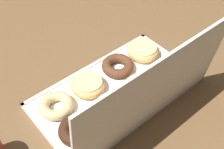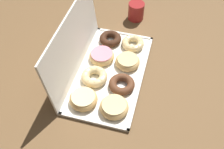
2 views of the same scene
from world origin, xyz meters
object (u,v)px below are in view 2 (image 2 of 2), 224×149
object	(u,v)px
donut_box	(111,73)
glazed_ring_donut_2	(128,61)
glazed_ring_donut_4	(83,99)
coffee_mug	(136,10)
cruller_donut_5	(94,76)
chocolate_cake_ring_donut_1	(122,84)
pink_frosted_donut_6	(102,56)
chocolate_cake_ring_donut_7	(110,39)
glazed_ring_donut_0	(114,107)
cruller_donut_3	(133,43)

from	to	relation	value
donut_box	glazed_ring_donut_2	distance (m)	0.09
glazed_ring_donut_4	coffee_mug	distance (m)	0.63
cruller_donut_5	coffee_mug	xyz separation A→B (m)	(0.49, -0.09, 0.02)
donut_box	chocolate_cake_ring_donut_1	distance (m)	0.10
cruller_donut_5	glazed_ring_donut_4	bearing A→B (deg)	176.92
cruller_donut_5	pink_frosted_donut_6	distance (m)	0.13
glazed_ring_donut_2	chocolate_cake_ring_donut_7	distance (m)	0.18
glazed_ring_donut_4	chocolate_cake_ring_donut_7	size ratio (longest dim) A/B	1.07
glazed_ring_donut_0	chocolate_cake_ring_donut_7	size ratio (longest dim) A/B	1.08
chocolate_cake_ring_donut_1	pink_frosted_donut_6	bearing A→B (deg)	43.72
cruller_donut_3	chocolate_cake_ring_donut_7	distance (m)	0.12
glazed_ring_donut_2	cruller_donut_5	size ratio (longest dim) A/B	0.98
glazed_ring_donut_2	chocolate_cake_ring_donut_1	bearing A→B (deg)	-177.63
glazed_ring_donut_2	coffee_mug	size ratio (longest dim) A/B	1.08
cruller_donut_5	chocolate_cake_ring_donut_1	bearing A→B (deg)	-93.64
pink_frosted_donut_6	chocolate_cake_ring_donut_7	world-z (taller)	pink_frosted_donut_6
glazed_ring_donut_2	cruller_donut_5	world-z (taller)	same
chocolate_cake_ring_donut_7	glazed_ring_donut_4	bearing A→B (deg)	178.54
cruller_donut_5	chocolate_cake_ring_donut_7	xyz separation A→B (m)	(0.26, -0.00, -0.00)
cruller_donut_3	chocolate_cake_ring_donut_7	bearing A→B (deg)	88.66
coffee_mug	cruller_donut_3	bearing A→B (deg)	-171.93
glazed_ring_donut_4	glazed_ring_donut_0	bearing A→B (deg)	-91.68
donut_box	glazed_ring_donut_4	distance (m)	0.20
cruller_donut_3	glazed_ring_donut_4	world-z (taller)	glazed_ring_donut_4
cruller_donut_5	chocolate_cake_ring_donut_7	bearing A→B (deg)	-0.66
donut_box	chocolate_cake_ring_donut_7	world-z (taller)	chocolate_cake_ring_donut_7
donut_box	coffee_mug	world-z (taller)	coffee_mug
chocolate_cake_ring_donut_1	glazed_ring_donut_4	size ratio (longest dim) A/B	0.97
chocolate_cake_ring_donut_1	chocolate_cake_ring_donut_7	distance (m)	0.29
pink_frosted_donut_6	chocolate_cake_ring_donut_7	size ratio (longest dim) A/B	1.09
donut_box	chocolate_cake_ring_donut_1	bearing A→B (deg)	-136.18
cruller_donut_3	glazed_ring_donut_4	size ratio (longest dim) A/B	0.94
donut_box	chocolate_cake_ring_donut_7	distance (m)	0.21
cruller_donut_5	coffee_mug	distance (m)	0.50
cruller_donut_3	coffee_mug	size ratio (longest dim) A/B	1.04
cruller_donut_3	glazed_ring_donut_4	xyz separation A→B (m)	(-0.38, 0.13, 0.00)
donut_box	glazed_ring_donut_4	xyz separation A→B (m)	(-0.19, 0.07, 0.03)
glazed_ring_donut_4	pink_frosted_donut_6	distance (m)	0.26
glazed_ring_donut_4	chocolate_cake_ring_donut_7	xyz separation A→B (m)	(0.39, -0.01, -0.00)
chocolate_cake_ring_donut_1	cruller_donut_3	distance (m)	0.26
glazed_ring_donut_4	cruller_donut_5	distance (m)	0.13
cruller_donut_5	chocolate_cake_ring_donut_7	world-z (taller)	cruller_donut_5
glazed_ring_donut_4	chocolate_cake_ring_donut_7	world-z (taller)	glazed_ring_donut_4
cruller_donut_3	cruller_donut_5	bearing A→B (deg)	154.87
chocolate_cake_ring_donut_1	chocolate_cake_ring_donut_7	xyz separation A→B (m)	(0.27, 0.13, 0.00)
cruller_donut_3	chocolate_cake_ring_donut_7	xyz separation A→B (m)	(0.00, 0.12, -0.00)
cruller_donut_5	glazed_ring_donut_0	bearing A→B (deg)	-136.12
donut_box	glazed_ring_donut_2	bearing A→B (deg)	-42.69
donut_box	cruller_donut_3	distance (m)	0.20
cruller_donut_3	coffee_mug	xyz separation A→B (m)	(0.24, 0.03, 0.02)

